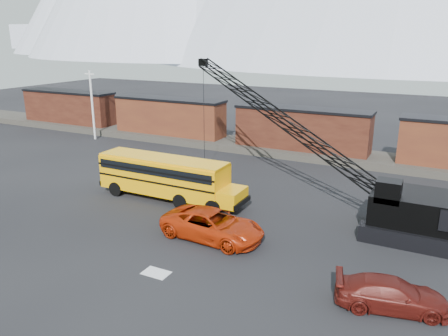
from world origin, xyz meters
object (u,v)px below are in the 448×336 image
(red_pickup, at_px, (213,225))
(crawler_crane, at_px, (282,120))
(maroon_suv, at_px, (392,294))
(school_bus, at_px, (167,176))

(red_pickup, xyz_separation_m, crawler_crane, (1.01, 8.84, 4.99))
(red_pickup, distance_m, maroon_suv, 10.77)
(school_bus, xyz_separation_m, crawler_crane, (7.14, 4.56, 4.07))
(school_bus, distance_m, crawler_crane, 9.40)
(maroon_suv, relative_size, crawler_crane, 0.23)
(red_pickup, bearing_deg, crawler_crane, -3.23)
(school_bus, height_order, crawler_crane, crawler_crane)
(maroon_suv, distance_m, crawler_crane, 15.72)
(red_pickup, bearing_deg, school_bus, 58.32)
(school_bus, relative_size, red_pickup, 1.85)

